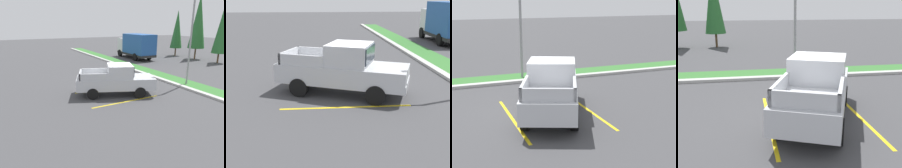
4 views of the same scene
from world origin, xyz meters
The scene contains 11 objects.
ground_plane centered at (0.00, 0.00, 0.00)m, with size 120.00×120.00×0.00m, color #424244.
parking_line_near centered at (-1.32, -0.40, 0.00)m, with size 0.12×4.80×0.01m, color yellow.
parking_line_far centered at (1.78, -0.40, 0.00)m, with size 0.12×4.80×0.01m, color yellow.
curb_strip centered at (0.00, 5.00, 0.07)m, with size 56.00×0.40×0.15m, color #B2B2AD.
grass_median centered at (0.00, 6.10, 0.03)m, with size 56.00×1.80×0.06m, color #387533.
pickup_truck_main centered at (0.25, -0.35, 1.04)m, with size 3.74×5.54×2.10m.
cargo_truck_distant centered at (-12.29, 9.69, 1.85)m, with size 6.88×2.71×3.40m.
street_light centered at (0.69, 5.75, 4.17)m, with size 0.24×1.49×7.23m.
cypress_tree_leftmost centered at (-11.69, 16.57, 3.95)m, with size 1.74×1.74×6.71m.
cypress_tree_left_inner centered at (-7.99, 16.64, 4.99)m, with size 2.20×2.20×8.48m.
cypress_tree_center centered at (-4.48, 16.72, 4.06)m, with size 1.79×1.79×6.89m.
Camera 1 is at (12.23, -6.91, 4.71)m, focal length 33.26 mm.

